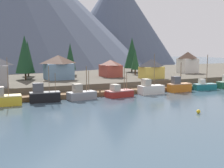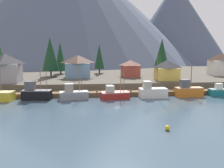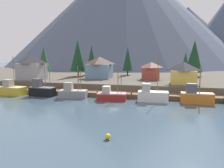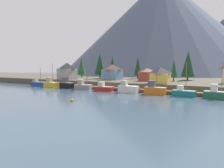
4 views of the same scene
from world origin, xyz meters
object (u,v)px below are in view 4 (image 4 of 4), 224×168
Objects in this scene: fishing_boat_green at (217,94)px; fishing_boat_white at (128,88)px; fishing_boat_orange at (155,90)px; channel_buoy at (72,100)px; fishing_boat_red at (104,88)px; conifer_near_left at (188,64)px; fishing_boat_yellow at (51,84)px; conifer_mid_left at (112,66)px; house_yellow at (160,75)px; conifer_back_left at (138,66)px; fishing_boat_black at (67,84)px; fishing_boat_grey at (83,86)px; fishing_boat_teal at (183,93)px; house_blue at (112,72)px; fishing_boat_blue at (38,83)px; house_grey at (67,71)px; conifer_mid_right at (100,64)px; conifer_back_right at (82,66)px; conifer_near_right at (174,69)px; house_red at (147,74)px.

fishing_boat_white is at bearing -174.59° from fishing_boat_green.
fishing_boat_orange reaches higher than channel_buoy.
conifer_near_left is at bearing 50.33° from fishing_boat_red.
conifer_mid_left is at bearing 76.72° from fishing_boat_yellow.
conifer_back_left is (-17.66, 21.11, 3.05)m from house_yellow.
fishing_boat_yellow is 1.26× the size of fishing_boat_black.
fishing_boat_teal is (35.13, 0.31, -0.17)m from fishing_boat_grey.
conifer_back_left is at bearing 59.34° from house_blue.
fishing_boat_yellow reaches higher than fishing_boat_blue.
house_grey reaches higher than fishing_boat_black.
fishing_boat_green reaches higher than fishing_boat_blue.
conifer_back_right is (-18.14, 8.60, -1.09)m from conifer_mid_right.
fishing_boat_white is at bearing -110.28° from conifer_near_right.
house_grey is at bearing -164.09° from house_red.
house_blue is at bearing -178.52° from house_red.
conifer_mid_left reaches higher than house_grey.
fishing_boat_red is at bearing -42.12° from conifer_back_right.
conifer_mid_right reaches higher than conifer_mid_left.
conifer_back_left reaches higher than fishing_boat_yellow.
conifer_mid_right is at bearing 101.98° from fishing_boat_grey.
fishing_boat_white is at bearing -179.54° from fishing_boat_orange.
fishing_boat_grey is 45.05m from conifer_near_left.
fishing_boat_red is 22.60m from house_red.
fishing_boat_green is (59.50, 0.23, -0.09)m from fishing_boat_yellow.
fishing_boat_yellow is 59.50m from fishing_boat_green.
channel_buoy is (-16.05, -54.34, -9.01)m from conifer_near_left.
house_red is 0.65× the size of conifer_mid_left.
fishing_boat_yellow is 1.33× the size of house_red.
fishing_boat_teal is (43.25, 0.01, -0.39)m from fishing_boat_black.
fishing_boat_yellow is 0.87× the size of conifer_mid_left.
fishing_boat_grey is 26.86m from house_red.
fishing_boat_blue is 1.06× the size of fishing_boat_grey.
conifer_near_left is 9.84m from conifer_near_right.
conifer_mid_left is at bearing 146.83° from house_yellow.
channel_buoy is at bearing -82.93° from conifer_back_left.
fishing_boat_teal is at bearing -49.09° from conifer_back_left.
house_grey is 0.70× the size of conifer_back_right.
house_grey is 0.61× the size of conifer_near_left.
channel_buoy is at bearing -101.51° from fishing_boat_white.
fishing_boat_grey is 36.01m from conifer_near_right.
fishing_boat_grey is 35.13m from fishing_boat_teal.
house_blue is at bearing 31.63° from fishing_boat_blue.
fishing_boat_green is 62.35m from house_grey.
house_grey is at bearing 134.13° from channel_buoy.
fishing_boat_teal reaches higher than fishing_boat_grey.
conifer_back_left is at bearing 70.27° from fishing_boat_black.
fishing_boat_green is (16.62, -0.31, -0.20)m from fishing_boat_orange.
house_blue reaches higher than fishing_boat_blue.
fishing_boat_white is 0.94× the size of conifer_back_right.
house_blue reaches higher than house_red.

